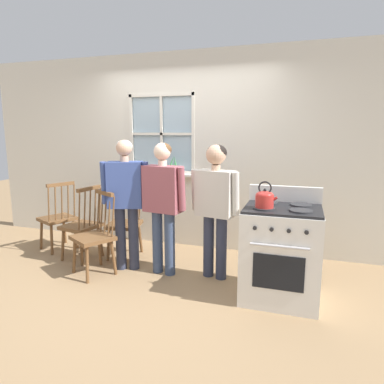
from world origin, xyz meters
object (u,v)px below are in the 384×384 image
Objects in this scene: chair_center_cluster at (58,219)px; kettle at (265,198)px; person_teen_center at (163,197)px; chair_by_window at (82,226)px; stove at (281,252)px; chair_near_stove at (95,237)px; potted_plant at (174,169)px; chair_near_wall at (126,224)px; person_adult_right at (215,198)px; person_elderly_left at (126,194)px.

chair_center_cluster is 3.89× the size of kettle.
chair_by_window is at bearing -176.35° from person_teen_center.
stove reaches higher than chair_by_window.
potted_plant is at bearing 97.74° from chair_near_stove.
stove is (2.00, -0.54, 0.04)m from chair_near_wall.
potted_plant is (-1.57, 1.17, 0.63)m from stove.
chair_center_cluster is 1.11m from chair_near_stove.
chair_by_window is 0.89× the size of stove.
person_adult_right reaches higher than chair_near_stove.
chair_near_stove is (-0.08, -0.59, 0.00)m from chair_near_wall.
chair_by_window and chair_center_cluster have the same top height.
kettle is 1.92m from potted_plant.
person_elderly_left reaches higher than chair_near_wall.
kettle is at bearing 59.04° from chair_near_wall.
person_elderly_left is 1.85m from stove.
kettle reaches higher than chair_near_stove.
person_elderly_left reaches higher than person_adult_right.
person_adult_right reaches higher than chair_by_window.
person_adult_right reaches higher than kettle.
chair_near_wall is 2.04m from kettle.
person_teen_center is (0.75, 0.25, 0.47)m from chair_near_stove.
person_adult_right is at bearing 67.27° from chair_near_wall.
kettle is 0.96× the size of potted_plant.
person_teen_center reaches higher than chair_by_window.
chair_by_window is 1.00× the size of chair_near_stove.
chair_near_stove is at bearing -18.32° from chair_near_wall.
kettle is at bearing -141.09° from stove.
person_elderly_left is 0.47m from person_teen_center.
chair_center_cluster is 0.89× the size of stove.
chair_near_wall is 0.63m from person_elderly_left.
chair_near_wall is 1.00× the size of chair_near_stove.
chair_near_wall is 1.02m from potted_plant.
potted_plant is at bearing 145.50° from person_adult_right.
chair_near_stove is 2.08m from stove.
stove is at bearing -0.04° from person_teen_center.
chair_near_wall is 3.74× the size of potted_plant.
person_elderly_left is at bearing -170.29° from person_teen_center.
person_teen_center is at bearing -159.98° from person_adult_right.
chair_center_cluster is 0.64× the size of person_adult_right.
chair_near_stove is (0.41, -0.35, 0.00)m from chair_by_window.
chair_near_stove is at bearing 59.37° from chair_by_window.
stove is (3.04, -0.51, 0.04)m from chair_center_cluster.
chair_by_window is 1.00× the size of chair_near_wall.
stove is at bearing -7.93° from person_adult_right.
person_adult_right is at bearing 15.87° from person_teen_center.
person_teen_center is (0.46, 0.01, -0.01)m from person_elderly_left.
chair_by_window is 0.64× the size of person_adult_right.
person_teen_center is 1.40× the size of stove.
chair_near_wall is 0.89m from person_teen_center.
stove is (2.07, 0.05, 0.04)m from chair_near_stove.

